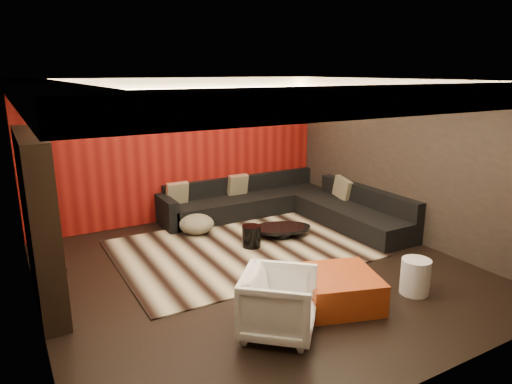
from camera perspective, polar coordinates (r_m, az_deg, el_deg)
floor at (r=6.99m, az=0.31°, el=-9.85°), size 6.00×6.00×0.02m
ceiling at (r=6.35m, az=0.35°, el=13.92°), size 6.00×6.00×0.02m
wall_back at (r=9.21m, az=-9.15°, el=5.23°), size 6.00×0.02×2.80m
wall_left at (r=5.70m, az=-26.87°, el=-2.21°), size 0.02×6.00×2.80m
wall_right at (r=8.42m, az=18.39°, el=3.75°), size 0.02×6.00×2.80m
red_feature_wall at (r=9.17m, az=-9.06°, el=5.19°), size 5.98×0.05×2.78m
soffit_back at (r=8.79m, az=-8.76°, el=13.26°), size 6.00×0.60×0.22m
soffit_front at (r=4.24m, az=19.33°, el=10.97°), size 6.00×0.60×0.22m
soffit_left at (r=5.52m, az=-25.21°, el=11.14°), size 0.60×4.80×0.22m
soffit_right at (r=8.05m, az=17.64°, el=12.61°), size 0.60×4.80×0.22m
cove_back at (r=8.48m, az=-7.88°, el=12.62°), size 4.80×0.08×0.04m
cove_front at (r=4.48m, az=15.93°, el=10.25°), size 4.80×0.08×0.04m
cove_left at (r=5.56m, az=-21.58°, el=10.59°), size 0.08×4.80×0.04m
cove_right at (r=7.81m, az=15.85°, el=12.02°), size 0.08×4.80×0.04m
tv_surround at (r=6.37m, az=-25.47°, el=-3.20°), size 0.30×2.00×2.20m
tv_screen at (r=6.29m, az=-24.38°, el=0.03°), size 0.04×1.30×0.80m
tv_shelf at (r=6.50m, az=-23.67°, el=-6.36°), size 0.04×1.60×0.04m
rug at (r=7.78m, az=-2.03°, el=-7.07°), size 4.00×3.01×0.02m
coffee_table at (r=8.27m, az=3.12°, el=-4.96°), size 1.39×1.39×0.18m
drum_stool at (r=7.76m, az=-0.57°, el=-5.54°), size 0.38×0.38×0.37m
striped_pouf at (r=8.46m, az=-7.43°, el=-3.99°), size 0.81×0.81×0.35m
white_side_table at (r=6.59m, az=19.29°, el=-9.94°), size 0.51×0.51×0.49m
orange_ottoman at (r=6.08m, az=10.30°, el=-11.83°), size 1.18×1.18×0.42m
armchair at (r=5.31m, az=2.86°, el=-13.76°), size 1.15×1.15×0.75m
sectional_sofa at (r=9.24m, az=3.83°, el=-1.82°), size 3.65×3.50×0.75m
throw_pillows at (r=9.20m, az=-0.34°, el=0.44°), size 3.30×1.67×0.50m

